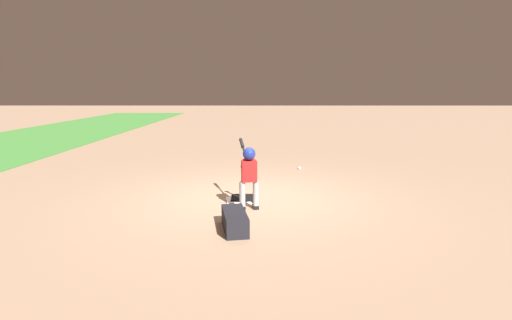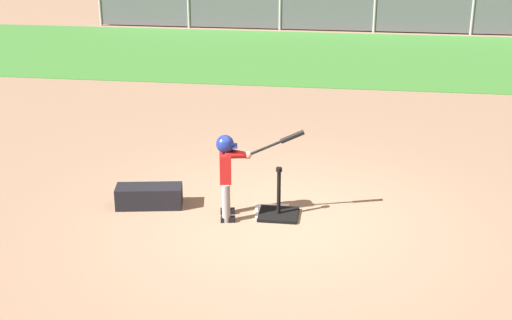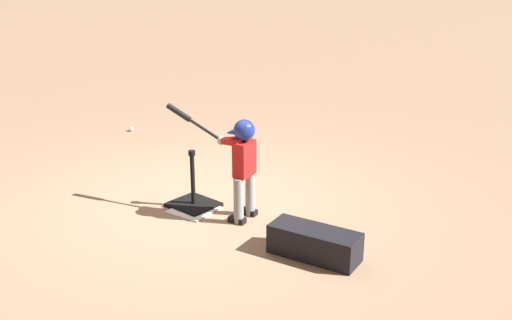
# 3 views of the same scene
# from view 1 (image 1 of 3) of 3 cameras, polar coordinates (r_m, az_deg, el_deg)

# --- Properties ---
(ground_plane) EXTENTS (90.00, 90.00, 0.00)m
(ground_plane) POSITION_cam_1_polar(r_m,az_deg,el_deg) (7.64, -0.86, -5.50)
(ground_plane) COLOR #93755B
(home_plate) EXTENTS (0.50, 0.50, 0.02)m
(home_plate) POSITION_cam_1_polar(r_m,az_deg,el_deg) (7.51, -2.56, -5.71)
(home_plate) COLOR white
(home_plate) RESTS_ON ground_plane
(batting_tee) EXTENTS (0.49, 0.44, 0.65)m
(batting_tee) POSITION_cam_1_polar(r_m,az_deg,el_deg) (7.57, -1.88, -5.06)
(batting_tee) COLOR black
(batting_tee) RESTS_ON ground_plane
(batter_child) EXTENTS (1.06, 0.39, 1.14)m
(batter_child) POSITION_cam_1_polar(r_m,az_deg,el_deg) (6.85, -1.07, -1.41)
(batter_child) COLOR gray
(batter_child) RESTS_ON ground_plane
(baseball) EXTENTS (0.07, 0.07, 0.07)m
(baseball) POSITION_cam_1_polar(r_m,az_deg,el_deg) (10.42, 6.21, -1.14)
(baseball) COLOR white
(baseball) RESTS_ON ground_plane
(equipment_bag) EXTENTS (0.88, 0.46, 0.28)m
(equipment_bag) POSITION_cam_1_polar(r_m,az_deg,el_deg) (5.95, -3.06, -8.66)
(equipment_bag) COLOR black
(equipment_bag) RESTS_ON ground_plane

